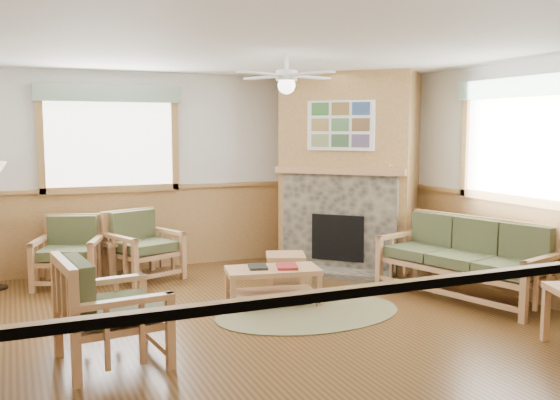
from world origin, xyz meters
name	(u,v)px	position (x,y,z in m)	size (l,w,h in m)	color
floor	(271,323)	(0.00, 0.00, -0.01)	(6.00, 6.00, 0.01)	#4F3216
ceiling	(271,49)	(0.00, 0.00, 2.70)	(6.00, 6.00, 0.01)	white
wall_back	(190,170)	(0.00, 3.00, 1.35)	(6.00, 0.02, 2.70)	silver
wall_front	(483,238)	(0.00, -3.00, 1.35)	(6.00, 0.02, 2.70)	silver
wall_right	(508,179)	(3.00, 0.00, 1.35)	(0.02, 6.00, 2.70)	silver
wainscot	(271,269)	(0.00, 0.00, 0.55)	(6.00, 6.00, 1.10)	#A37742
fireplace	(349,171)	(2.05, 2.05, 1.35)	(2.20, 2.20, 2.70)	#A37742
window_back	(108,84)	(-1.10, 2.96, 2.53)	(1.90, 0.16, 1.50)	white
window_right	(522,75)	(2.96, -0.20, 2.53)	(0.16, 1.90, 1.50)	white
ceiling_fan	(287,58)	(0.30, 0.30, 2.66)	(1.24, 1.24, 0.36)	white
sofa	(464,259)	(2.40, 0.00, 0.45)	(0.81, 1.96, 0.90)	#B17F52
armchair_back_left	(68,252)	(-1.73, 2.39, 0.43)	(0.76, 0.76, 0.85)	#B17F52
armchair_back_right	(144,246)	(-0.81, 2.35, 0.44)	(0.78, 0.78, 0.88)	#B17F52
armchair_left	(112,309)	(-1.62, -0.46, 0.45)	(0.81, 0.81, 0.91)	#B17F52
coffee_table	(273,286)	(0.27, 0.61, 0.20)	(1.02, 0.51, 0.41)	#B17F52
end_table_chairs	(119,259)	(-1.09, 2.55, 0.25)	(0.45, 0.43, 0.50)	#B17F52
footstool	(285,270)	(0.72, 1.27, 0.20)	(0.47, 0.47, 0.41)	#B17F52
braided_rug	(309,313)	(0.49, 0.14, 0.01)	(2.02, 2.02, 0.01)	brown
floor_lamp_right	(392,219)	(2.32, 1.37, 0.74)	(0.34, 0.34, 1.47)	black
book_red	(287,265)	(0.42, 0.56, 0.44)	(0.22, 0.30, 0.03)	maroon
book_dark	(258,266)	(0.12, 0.68, 0.43)	(0.20, 0.27, 0.03)	black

